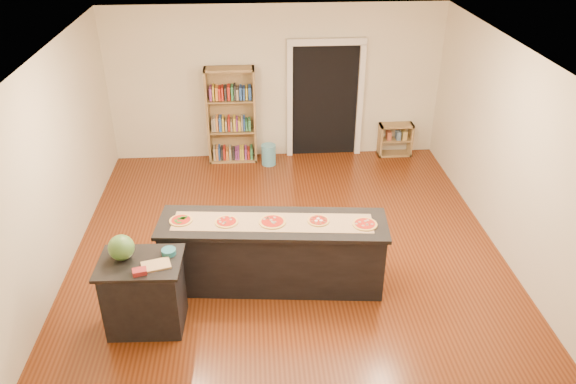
{
  "coord_description": "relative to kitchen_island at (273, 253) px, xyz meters",
  "views": [
    {
      "loc": [
        -0.44,
        -6.26,
        4.63
      ],
      "look_at": [
        0.0,
        0.2,
        1.0
      ],
      "focal_mm": 35.0,
      "sensor_mm": 36.0,
      "label": 1
    }
  ],
  "objects": [
    {
      "name": "waste_bin",
      "position": [
        0.07,
        3.5,
        -0.28
      ],
      "size": [
        0.26,
        0.26,
        0.38
      ],
      "primitive_type": "cylinder",
      "color": "#54A1BB",
      "rests_on": "ground"
    },
    {
      "name": "doorway",
      "position": [
        1.13,
        3.89,
        0.73
      ],
      "size": [
        1.4,
        0.09,
        2.21
      ],
      "color": "black",
      "rests_on": "room"
    },
    {
      "name": "cutting_board",
      "position": [
        -1.31,
        -0.78,
        0.46
      ],
      "size": [
        0.35,
        0.28,
        0.02
      ],
      "primitive_type": "cube",
      "rotation": [
        0.0,
        0.0,
        0.27
      ],
      "color": "tan",
      "rests_on": "side_counter"
    },
    {
      "name": "side_counter",
      "position": [
        -1.51,
        -0.68,
        -0.01
      ],
      "size": [
        0.93,
        0.68,
        0.92
      ],
      "rotation": [
        0.0,
        0.0,
        -0.04
      ],
      "color": "black",
      "rests_on": "ground"
    },
    {
      "name": "low_shelf",
      "position": [
        2.48,
        3.75,
        -0.16
      ],
      "size": [
        0.62,
        0.27,
        0.62
      ],
      "primitive_type": "cube",
      "color": "#977949",
      "rests_on": "ground"
    },
    {
      "name": "package_red",
      "position": [
        -1.47,
        -0.91,
        0.47
      ],
      "size": [
        0.17,
        0.14,
        0.05
      ],
      "primitive_type": "cube",
      "rotation": [
        0.0,
        0.0,
        0.24
      ],
      "color": "maroon",
      "rests_on": "side_counter"
    },
    {
      "name": "bookshelf",
      "position": [
        -0.58,
        3.72,
        0.41
      ],
      "size": [
        0.88,
        0.31,
        1.76
      ],
      "primitive_type": "cube",
      "color": "#977949",
      "rests_on": "ground"
    },
    {
      "name": "kraft_paper",
      "position": [
        -0.0,
        -0.0,
        0.47
      ],
      "size": [
        2.49,
        0.67,
        0.0
      ],
      "primitive_type": "cube",
      "rotation": [
        0.0,
        0.0,
        -0.09
      ],
      "color": "#956F4D",
      "rests_on": "kitchen_island"
    },
    {
      "name": "kitchen_island",
      "position": [
        0.0,
        0.0,
        0.0
      ],
      "size": [
        2.83,
        0.77,
        0.93
      ],
      "rotation": [
        0.0,
        0.0,
        -0.09
      ],
      "color": "black",
      "rests_on": "ground"
    },
    {
      "name": "pizza_d",
      "position": [
        0.57,
        -0.02,
        0.48
      ],
      "size": [
        0.28,
        0.28,
        0.02
      ],
      "color": "#D4AB51",
      "rests_on": "kitchen_island"
    },
    {
      "name": "watermelon",
      "position": [
        -1.7,
        -0.61,
        0.59
      ],
      "size": [
        0.29,
        0.29,
        0.29
      ],
      "primitive_type": "sphere",
      "color": "#144214",
      "rests_on": "side_counter"
    },
    {
      "name": "package_teal",
      "position": [
        -1.2,
        -0.57,
        0.48
      ],
      "size": [
        0.16,
        0.16,
        0.06
      ],
      "primitive_type": "cylinder",
      "color": "#195966",
      "rests_on": "side_counter"
    },
    {
      "name": "room",
      "position": [
        0.23,
        0.43,
        0.93
      ],
      "size": [
        6.0,
        7.0,
        2.8
      ],
      "color": "beige",
      "rests_on": "ground"
    },
    {
      "name": "pizza_e",
      "position": [
        1.12,
        -0.14,
        0.48
      ],
      "size": [
        0.3,
        0.3,
        0.02
      ],
      "color": "#D4AB51",
      "rests_on": "kitchen_island"
    },
    {
      "name": "pizza_c",
      "position": [
        -0.0,
        -0.01,
        0.48
      ],
      "size": [
        0.33,
        0.33,
        0.02
      ],
      "color": "#D4AB51",
      "rests_on": "kitchen_island"
    },
    {
      "name": "pizza_a",
      "position": [
        -1.13,
        0.1,
        0.48
      ],
      "size": [
        0.28,
        0.28,
        0.02
      ],
      "color": "#D4AB51",
      "rests_on": "kitchen_island"
    },
    {
      "name": "pizza_b",
      "position": [
        -0.57,
        0.03,
        0.48
      ],
      "size": [
        0.28,
        0.28,
        0.02
      ],
      "color": "#D4AB51",
      "rests_on": "kitchen_island"
    }
  ]
}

